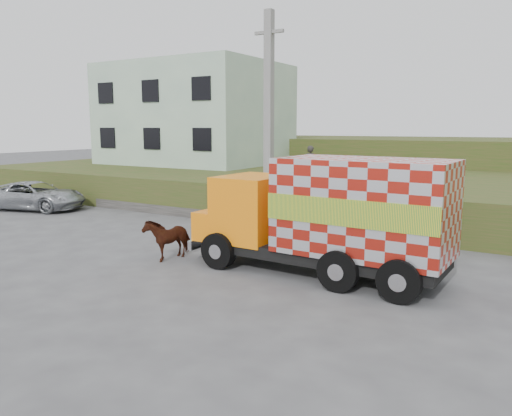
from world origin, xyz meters
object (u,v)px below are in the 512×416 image
Objects in this scene: suv at (35,196)px; pedestrian at (311,164)px; cargo_truck at (329,216)px; cow at (168,238)px; utility_pole at (269,118)px.

pedestrian reaches higher than suv.
cargo_truck reaches higher than suv.
pedestrian is at bearing 120.37° from cargo_truck.
cow is at bearing -123.96° from suv.
utility_pole is 5.29× the size of pedestrian.
suv is at bearing 35.60° from pedestrian.
utility_pole is at bearing 134.19° from cargo_truck.
cargo_truck is 7.76m from pedestrian.
cargo_truck is 1.47× the size of suv.
pedestrian is (1.02, 1.62, -1.82)m from utility_pole.
cargo_truck reaches higher than cow.
cow is 0.31× the size of suv.
pedestrian is at bearing 89.99° from cow.
cargo_truck is at bearing -47.73° from utility_pole.
utility_pole reaches higher than pedestrian.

